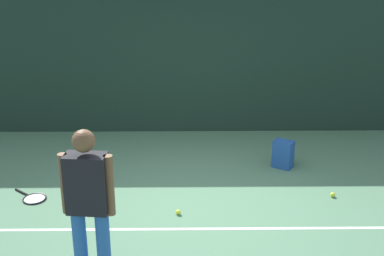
# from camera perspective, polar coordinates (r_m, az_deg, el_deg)

# --- Properties ---
(ground_plane) EXTENTS (12.00, 12.00, 0.00)m
(ground_plane) POSITION_cam_1_polar(r_m,az_deg,el_deg) (6.77, 0.04, -9.15)
(ground_plane) COLOR #4C7556
(back_fence) EXTENTS (10.00, 0.10, 2.55)m
(back_fence) POSITION_cam_1_polar(r_m,az_deg,el_deg) (9.13, -0.19, 7.26)
(back_fence) COLOR #192D23
(back_fence) RESTS_ON ground
(court_line) EXTENTS (9.00, 0.05, 0.00)m
(court_line) POSITION_cam_1_polar(r_m,az_deg,el_deg) (6.34, 0.10, -11.34)
(court_line) COLOR white
(court_line) RESTS_ON ground
(tennis_player) EXTENTS (0.53, 0.26, 1.70)m
(tennis_player) POSITION_cam_1_polar(r_m,az_deg,el_deg) (5.04, -11.64, -8.04)
(tennis_player) COLOR #2659A5
(tennis_player) RESTS_ON ground
(tennis_racket) EXTENTS (0.59, 0.53, 0.03)m
(tennis_racket) POSITION_cam_1_polar(r_m,az_deg,el_deg) (7.35, -17.51, -7.56)
(tennis_racket) COLOR black
(tennis_racket) RESTS_ON ground
(backpack) EXTENTS (0.37, 0.38, 0.44)m
(backpack) POSITION_cam_1_polar(r_m,az_deg,el_deg) (8.02, 10.29, -2.95)
(backpack) COLOR #1E478C
(backpack) RESTS_ON ground
(tennis_ball_near_player) EXTENTS (0.07, 0.07, 0.07)m
(tennis_ball_near_player) POSITION_cam_1_polar(r_m,az_deg,el_deg) (6.63, -1.58, -9.49)
(tennis_ball_near_player) COLOR #CCE033
(tennis_ball_near_player) RESTS_ON ground
(tennis_ball_by_fence) EXTENTS (0.07, 0.07, 0.07)m
(tennis_ball_by_fence) POSITION_cam_1_polar(r_m,az_deg,el_deg) (7.32, 15.62, -7.27)
(tennis_ball_by_fence) COLOR #CCE033
(tennis_ball_by_fence) RESTS_ON ground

